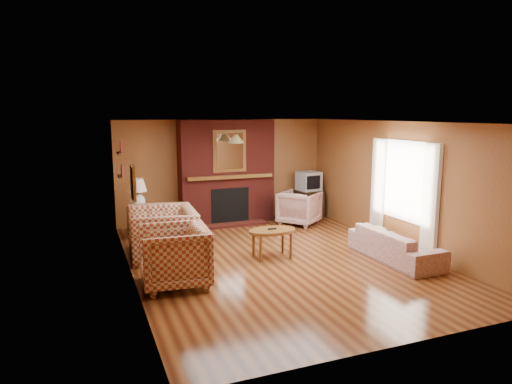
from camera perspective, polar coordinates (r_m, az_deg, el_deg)
name	(u,v)px	position (r m, az deg, el deg)	size (l,w,h in m)	color
floor	(279,259)	(8.15, 2.85, -8.41)	(6.50, 6.50, 0.00)	#46200F
ceiling	(280,122)	(7.74, 3.00, 8.71)	(6.50, 6.50, 0.00)	white
wall_back	(223,171)	(10.87, -4.11, 2.70)	(6.50, 6.50, 0.00)	#9A592F
wall_front	(404,242)	(5.14, 18.00, -5.93)	(6.50, 6.50, 0.00)	#9A592F
wall_left	(130,203)	(7.22, -15.52, -1.32)	(6.50, 6.50, 0.00)	#9A592F
wall_right	(398,184)	(9.15, 17.36, 0.91)	(6.50, 6.50, 0.00)	#9A592F
fireplace	(227,173)	(10.62, -3.68, 2.43)	(2.20, 0.82, 2.40)	#561712
window_right	(403,190)	(8.98, 17.89, 0.25)	(0.10, 1.85, 2.00)	beige
bookshelf	(121,160)	(9.03, -16.54, 3.82)	(0.09, 0.55, 0.71)	brown
botanical_print	(133,183)	(6.87, -15.11, 1.11)	(0.05, 0.40, 0.50)	brown
pendant_light	(236,139)	(9.89, -2.53, 6.66)	(0.36, 0.36, 0.48)	black
plaid_loveseat	(163,232)	(8.41, -11.54, -4.98)	(1.32, 1.15, 0.86)	maroon
plaid_armchair	(174,256)	(6.94, -10.19, -7.90)	(0.97, 1.00, 0.91)	maroon
floral_sofa	(395,245)	(8.41, 17.00, -6.33)	(1.85, 0.72, 0.54)	beige
floral_armchair	(299,208)	(10.60, 5.45, -1.99)	(0.82, 0.84, 0.77)	beige
coffee_table	(272,233)	(8.12, 2.03, -5.15)	(0.86, 0.53, 0.54)	brown
side_table	(139,222)	(9.83, -14.43, -3.71)	(0.45, 0.45, 0.60)	brown
table_lamp	(137,192)	(9.70, -14.60, 0.01)	(0.38, 0.38, 0.63)	white
tv_stand	(308,203)	(11.37, 6.55, -1.44)	(0.61, 0.56, 0.67)	black
crt_tv	(309,181)	(11.27, 6.62, 1.37)	(0.56, 0.55, 0.46)	#B2B4BA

